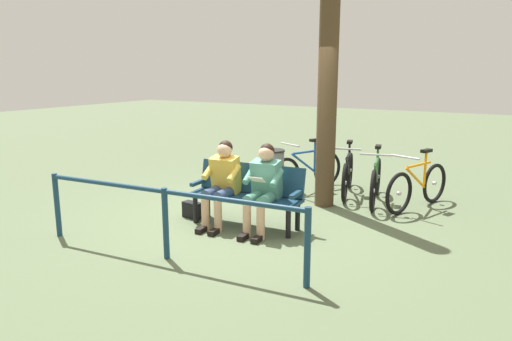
% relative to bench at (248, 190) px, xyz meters
% --- Properties ---
extents(ground_plane, '(40.00, 40.00, 0.00)m').
position_rel_bench_xyz_m(ground_plane, '(0.19, -0.10, -0.51)').
color(ground_plane, '#566647').
extents(bench, '(1.63, 0.59, 0.87)m').
position_rel_bench_xyz_m(bench, '(0.00, 0.00, 0.00)').
color(bench, navy).
rests_on(bench, ground).
extents(person_reading, '(0.51, 0.79, 1.20)m').
position_rel_bench_xyz_m(person_reading, '(-0.33, 0.14, 0.16)').
color(person_reading, '#4C8C7A').
rests_on(person_reading, ground).
extents(person_companion, '(0.51, 0.79, 1.20)m').
position_rel_bench_xyz_m(person_companion, '(0.31, 0.19, 0.16)').
color(person_companion, gold).
rests_on(person_companion, ground).
extents(handbag, '(0.32, 0.18, 0.24)m').
position_rel_bench_xyz_m(handbag, '(0.88, 0.14, -0.39)').
color(handbag, black).
rests_on(handbag, ground).
extents(tree_trunk, '(0.31, 0.31, 4.06)m').
position_rel_bench_xyz_m(tree_trunk, '(-0.56, -1.47, 1.52)').
color(tree_trunk, '#4C3823').
rests_on(tree_trunk, ground).
extents(litter_bin, '(0.39, 0.39, 0.85)m').
position_rel_bench_xyz_m(litter_bin, '(0.33, -1.37, -0.08)').
color(litter_bin, slate).
rests_on(litter_bin, ground).
extents(bicycle_orange, '(0.68, 1.60, 0.94)m').
position_rel_bench_xyz_m(bicycle_orange, '(-1.91, -2.03, -0.15)').
color(bicycle_orange, black).
rests_on(bicycle_orange, ground).
extents(bicycle_silver, '(0.53, 1.66, 0.94)m').
position_rel_bench_xyz_m(bicycle_silver, '(-1.24, -2.03, -0.15)').
color(bicycle_silver, black).
rests_on(bicycle_silver, ground).
extents(bicycle_blue, '(0.58, 1.64, 0.94)m').
position_rel_bench_xyz_m(bicycle_blue, '(-0.66, -2.31, -0.15)').
color(bicycle_blue, black).
rests_on(bicycle_blue, ground).
extents(bicycle_green, '(0.77, 1.55, 0.94)m').
position_rel_bench_xyz_m(bicycle_green, '(0.08, -2.23, -0.15)').
color(bicycle_green, black).
rests_on(bicycle_green, ground).
extents(railing_fence, '(3.54, 0.32, 0.85)m').
position_rel_bench_xyz_m(railing_fence, '(0.20, 1.53, 0.10)').
color(railing_fence, navy).
rests_on(railing_fence, ground).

